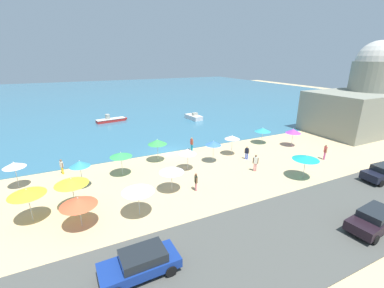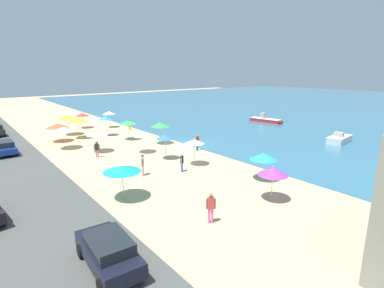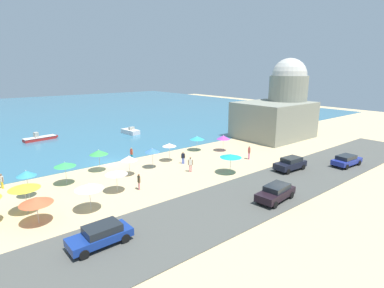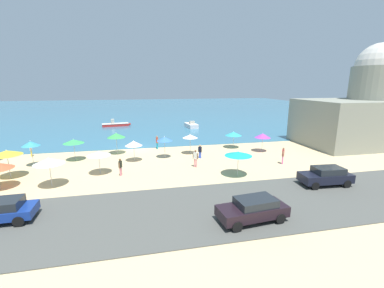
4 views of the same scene
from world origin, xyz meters
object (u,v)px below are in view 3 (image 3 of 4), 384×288
(parked_car_2, at_px, (101,235))
(beach_umbrella_7, at_px, (65,164))
(beach_umbrella_10, at_px, (129,158))
(bather_2, at_px, (2,180))
(beach_umbrella_3, at_px, (36,200))
(bather_1, at_px, (183,157))
(beach_umbrella_9, at_px, (26,173))
(bather_5, at_px, (249,152))
(beach_umbrella_13, at_px, (116,172))
(skiff_offshore, at_px, (40,138))
(harbor_fortress, at_px, (280,108))
(parked_car_3, at_px, (276,192))
(beach_umbrella_1, at_px, (169,145))
(skiff_nearshore, at_px, (130,131))
(beach_umbrella_4, at_px, (24,186))
(beach_umbrella_0, at_px, (223,137))
(beach_umbrella_2, at_px, (231,156))
(bather_0, at_px, (190,164))
(beach_umbrella_6, at_px, (89,186))
(beach_umbrella_12, at_px, (99,152))
(bather_4, at_px, (132,153))
(parked_car_0, at_px, (290,164))
(parked_car_4, at_px, (347,160))
(beach_umbrella_11, at_px, (197,138))
(beach_umbrella_14, at_px, (152,150))
(bather_3, at_px, (139,181))

(parked_car_2, bearing_deg, beach_umbrella_7, 82.77)
(beach_umbrella_10, bearing_deg, bather_2, 158.92)
(beach_umbrella_3, xyz_separation_m, beach_umbrella_10, (10.64, 5.45, 0.07))
(bather_1, bearing_deg, beach_umbrella_3, -164.18)
(beach_umbrella_9, distance_m, bather_5, 25.95)
(beach_umbrella_7, xyz_separation_m, beach_umbrella_13, (3.25, -5.14, -0.18))
(skiff_offshore, xyz_separation_m, harbor_fortress, (34.44, -23.06, 4.54))
(harbor_fortress, bearing_deg, parked_car_3, -145.18)
(harbor_fortress, bearing_deg, bather_1, -174.41)
(harbor_fortress, bearing_deg, parked_car_2, -161.09)
(beach_umbrella_1, bearing_deg, skiff_nearshore, 77.62)
(beach_umbrella_9, xyz_separation_m, bather_5, (25.48, -4.73, -1.37))
(beach_umbrella_4, xyz_separation_m, bather_2, (-0.85, 7.40, -1.47))
(beach_umbrella_0, distance_m, parked_car_3, 17.51)
(beach_umbrella_7, bearing_deg, harbor_fortress, 0.45)
(beach_umbrella_2, height_order, skiff_offshore, beach_umbrella_2)
(beach_umbrella_13, xyz_separation_m, harbor_fortress, (33.84, 5.43, 2.95))
(bather_0, height_order, skiff_nearshore, bather_0)
(beach_umbrella_6, bearing_deg, beach_umbrella_12, 63.71)
(bather_4, relative_size, parked_car_2, 0.41)
(bather_2, distance_m, parked_car_0, 31.17)
(beach_umbrella_10, height_order, parked_car_4, beach_umbrella_10)
(beach_umbrella_0, xyz_separation_m, parked_car_3, (-8.45, -15.29, -1.22))
(bather_0, xyz_separation_m, skiff_offshore, (-9.82, 28.38, -0.61))
(beach_umbrella_10, relative_size, bather_1, 1.48)
(skiff_nearshore, bearing_deg, beach_umbrella_0, -75.83)
(beach_umbrella_9, bearing_deg, beach_umbrella_13, -29.20)
(beach_umbrella_4, height_order, beach_umbrella_11, beach_umbrella_4)
(beach_umbrella_4, xyz_separation_m, parked_car_3, (18.07, -11.60, -1.52))
(beach_umbrella_1, relative_size, bather_1, 1.56)
(beach_umbrella_0, bearing_deg, beach_umbrella_10, -176.96)
(beach_umbrella_9, relative_size, skiff_offshore, 0.49)
(beach_umbrella_3, height_order, beach_umbrella_7, beach_umbrella_7)
(beach_umbrella_10, xyz_separation_m, beach_umbrella_14, (3.41, 0.58, 0.21))
(skiff_offshore, bearing_deg, harbor_fortress, -33.80)
(beach_umbrella_0, relative_size, bather_2, 1.52)
(parked_car_0, distance_m, skiff_nearshore, 31.09)
(beach_umbrella_10, height_order, parked_car_0, beach_umbrella_10)
(beach_umbrella_2, relative_size, skiff_nearshore, 0.57)
(beach_umbrella_14, height_order, skiff_offshore, beach_umbrella_14)
(beach_umbrella_12, bearing_deg, beach_umbrella_7, -156.67)
(bather_4, bearing_deg, beach_umbrella_6, -131.50)
(beach_umbrella_0, xyz_separation_m, beach_umbrella_13, (-18.74, -4.34, -0.05))
(bather_3, xyz_separation_m, parked_car_0, (16.79, -6.07, -0.06))
(parked_car_2, bearing_deg, parked_car_4, -4.70)
(beach_umbrella_3, relative_size, beach_umbrella_14, 0.98)
(beach_umbrella_9, distance_m, parked_car_0, 27.95)
(beach_umbrella_9, xyz_separation_m, parked_car_0, (25.72, -10.84, -1.53))
(beach_umbrella_11, xyz_separation_m, bather_0, (-6.71, -6.85, -0.89))
(beach_umbrella_4, bearing_deg, bather_0, -1.84)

